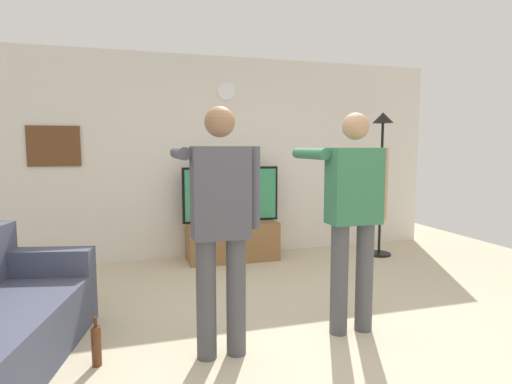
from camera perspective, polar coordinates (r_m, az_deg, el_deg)
ground_plane at (r=3.36m, az=5.60°, el=-20.34°), size 8.40×8.40×0.00m
back_wall at (r=5.85m, az=-5.26°, el=4.67°), size 6.40×0.10×2.70m
tv_stand at (r=5.67m, az=-3.24°, el=-6.56°), size 1.18×0.56×0.50m
television at (r=5.61m, az=-3.39°, el=-0.31°), size 1.28×0.07×0.73m
wall_clock at (r=5.86m, az=-4.04°, el=13.40°), size 0.24×0.03×0.24m
framed_picture at (r=5.74m, az=-25.59°, el=5.60°), size 0.61×0.04×0.49m
floor_lamp at (r=5.99m, az=16.61°, el=4.92°), size 0.32×0.32×1.95m
person_standing_nearer_lamp at (r=2.96m, az=-4.86°, el=-3.52°), size 0.57×0.78×1.77m
person_standing_nearer_couch at (r=3.44m, az=12.90°, el=-2.33°), size 0.59×0.78×1.76m
beverage_bottle at (r=3.26m, az=-20.72°, el=-18.78°), size 0.07×0.07×0.35m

